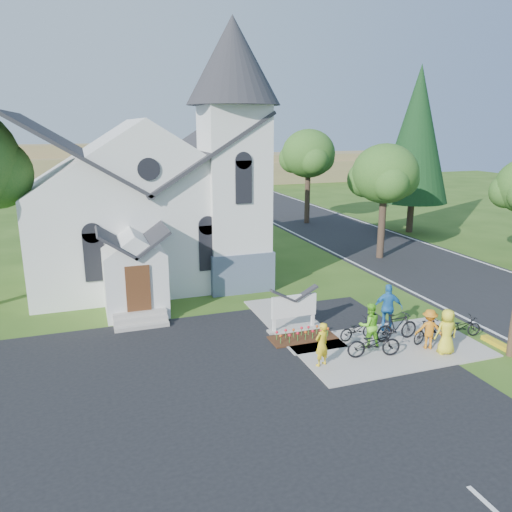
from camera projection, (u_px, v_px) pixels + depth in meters
name	position (u px, v px, depth m)	size (l,w,h in m)	color
ground	(360.00, 360.00, 17.74)	(120.00, 120.00, 0.00)	#2F5017
parking_lot	(174.00, 429.00, 13.69)	(20.00, 16.00, 0.02)	black
road	(374.00, 245.00, 34.62)	(8.00, 90.00, 0.02)	black
sidewalk	(388.00, 347.00, 18.67)	(7.00, 4.00, 0.05)	#AAA399
church	(150.00, 181.00, 26.07)	(12.35, 12.00, 13.00)	silver
church_sign	(294.00, 306.00, 20.02)	(2.20, 0.40, 1.70)	#AAA399
flower_bed	(303.00, 338.00, 19.45)	(2.60, 1.10, 0.07)	#3B2110
tree_road_near	(385.00, 174.00, 30.08)	(4.00, 4.00, 7.05)	#32261B
tree_road_mid	(308.00, 154.00, 41.05)	(4.40, 4.40, 7.80)	#32261B
conifer	(417.00, 135.00, 37.07)	(5.20, 5.20, 12.40)	#32261B
distant_hills	(173.00, 169.00, 69.71)	(61.00, 10.00, 5.60)	#8C764E
cyclist_0	(322.00, 344.00, 17.04)	(0.57, 0.37, 1.56)	yellow
bike_0	(374.00, 343.00, 17.74)	(0.68, 1.96, 1.03)	black
cyclist_1	(369.00, 325.00, 18.48)	(0.83, 0.65, 1.71)	#69D127
bike_1	(397.00, 327.00, 19.09)	(0.52, 1.83, 1.10)	black
cyclist_2	(388.00, 308.00, 19.91)	(1.14, 0.47, 1.95)	#2675BF
bike_2	(357.00, 329.00, 19.22)	(0.55, 1.58, 0.83)	black
cyclist_3	(429.00, 329.00, 18.36)	(0.98, 0.56, 1.52)	#C87216
bike_3	(427.00, 331.00, 18.95)	(0.44, 1.55, 0.93)	black
cyclist_4	(447.00, 332.00, 17.91)	(0.83, 0.54, 1.69)	yellow
bike_4	(462.00, 327.00, 19.44)	(0.56, 1.61, 0.84)	black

